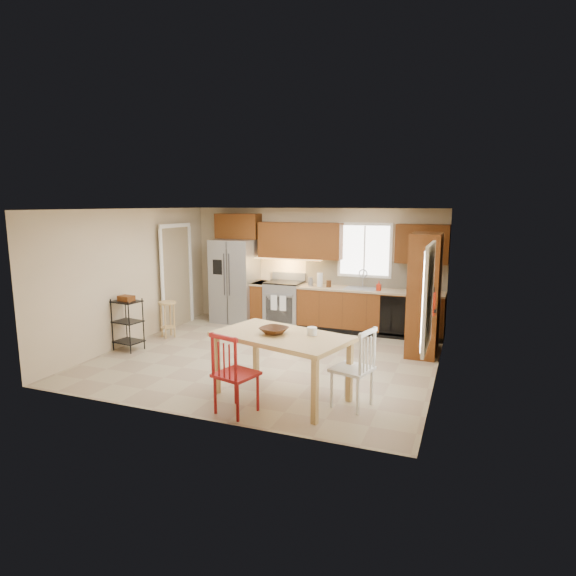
{
  "coord_description": "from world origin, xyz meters",
  "views": [
    {
      "loc": [
        3.14,
        -7.24,
        2.58
      ],
      "look_at": [
        0.22,
        0.4,
        1.15
      ],
      "focal_mm": 30.0,
      "sensor_mm": 36.0,
      "label": 1
    }
  ],
  "objects_px": {
    "pantry": "(424,294)",
    "utility_cart": "(128,324)",
    "fire_extinguisher": "(432,304)",
    "range_stove": "(284,304)",
    "chair_white": "(352,368)",
    "table_jar": "(312,333)",
    "dining_table": "(282,366)",
    "soap_bottle": "(379,286)",
    "refrigerator": "(235,281)",
    "bar_stool": "(168,319)",
    "table_bowl": "(274,334)",
    "chair_red": "(236,373)"
  },
  "relations": [
    {
      "from": "refrigerator",
      "to": "chair_white",
      "type": "relative_size",
      "value": 1.75
    },
    {
      "from": "fire_extinguisher",
      "to": "range_stove",
      "type": "bearing_deg",
      "value": 147.38
    },
    {
      "from": "pantry",
      "to": "fire_extinguisher",
      "type": "height_order",
      "value": "pantry"
    },
    {
      "from": "chair_white",
      "to": "table_jar",
      "type": "distance_m",
      "value": 0.69
    },
    {
      "from": "utility_cart",
      "to": "range_stove",
      "type": "bearing_deg",
      "value": 61.92
    },
    {
      "from": "fire_extinguisher",
      "to": "bar_stool",
      "type": "distance_m",
      "value": 5.02
    },
    {
      "from": "dining_table",
      "to": "chair_white",
      "type": "xyz_separation_m",
      "value": [
        0.95,
        0.05,
        0.09
      ]
    },
    {
      "from": "refrigerator",
      "to": "chair_red",
      "type": "bearing_deg",
      "value": -62.73
    },
    {
      "from": "fire_extinguisher",
      "to": "table_bowl",
      "type": "height_order",
      "value": "fire_extinguisher"
    },
    {
      "from": "fire_extinguisher",
      "to": "table_bowl",
      "type": "relative_size",
      "value": 1.01
    },
    {
      "from": "chair_white",
      "to": "table_jar",
      "type": "height_order",
      "value": "chair_white"
    },
    {
      "from": "soap_bottle",
      "to": "chair_white",
      "type": "relative_size",
      "value": 0.18
    },
    {
      "from": "refrigerator",
      "to": "chair_red",
      "type": "relative_size",
      "value": 1.75
    },
    {
      "from": "refrigerator",
      "to": "range_stove",
      "type": "height_order",
      "value": "refrigerator"
    },
    {
      "from": "refrigerator",
      "to": "dining_table",
      "type": "xyz_separation_m",
      "value": [
        2.56,
        -3.63,
        -0.48
      ]
    },
    {
      "from": "soap_bottle",
      "to": "table_bowl",
      "type": "relative_size",
      "value": 0.53
    },
    {
      "from": "chair_white",
      "to": "table_jar",
      "type": "bearing_deg",
      "value": 99.25
    },
    {
      "from": "dining_table",
      "to": "table_jar",
      "type": "bearing_deg",
      "value": 31.32
    },
    {
      "from": "refrigerator",
      "to": "utility_cart",
      "type": "distance_m",
      "value": 2.78
    },
    {
      "from": "refrigerator",
      "to": "dining_table",
      "type": "relative_size",
      "value": 1.03
    },
    {
      "from": "dining_table",
      "to": "table_jar",
      "type": "height_order",
      "value": "table_jar"
    },
    {
      "from": "chair_red",
      "to": "chair_white",
      "type": "relative_size",
      "value": 1.0
    },
    {
      "from": "refrigerator",
      "to": "fire_extinguisher",
      "type": "distance_m",
      "value": 4.76
    },
    {
      "from": "fire_extinguisher",
      "to": "chair_white",
      "type": "xyz_separation_m",
      "value": [
        -0.82,
        -1.61,
        -0.58
      ]
    },
    {
      "from": "dining_table",
      "to": "utility_cart",
      "type": "distance_m",
      "value": 3.51
    },
    {
      "from": "range_stove",
      "to": "soap_bottle",
      "type": "distance_m",
      "value": 2.1
    },
    {
      "from": "soap_bottle",
      "to": "table_jar",
      "type": "relative_size",
      "value": 1.12
    },
    {
      "from": "table_jar",
      "to": "bar_stool",
      "type": "xyz_separation_m",
      "value": [
        -3.57,
        1.86,
        -0.55
      ]
    },
    {
      "from": "range_stove",
      "to": "table_jar",
      "type": "xyz_separation_m",
      "value": [
        1.79,
        -3.58,
        0.45
      ]
    },
    {
      "from": "soap_bottle",
      "to": "utility_cart",
      "type": "height_order",
      "value": "soap_bottle"
    },
    {
      "from": "range_stove",
      "to": "utility_cart",
      "type": "height_order",
      "value": "utility_cart"
    },
    {
      "from": "chair_white",
      "to": "range_stove",
      "type": "bearing_deg",
      "value": 48.28
    },
    {
      "from": "chair_white",
      "to": "soap_bottle",
      "type": "bearing_deg",
      "value": 20.63
    },
    {
      "from": "dining_table",
      "to": "table_bowl",
      "type": "distance_m",
      "value": 0.46
    },
    {
      "from": "bar_stool",
      "to": "utility_cart",
      "type": "distance_m",
      "value": 0.98
    },
    {
      "from": "range_stove",
      "to": "bar_stool",
      "type": "relative_size",
      "value": 1.3
    },
    {
      "from": "dining_table",
      "to": "table_bowl",
      "type": "relative_size",
      "value": 4.94
    },
    {
      "from": "pantry",
      "to": "utility_cart",
      "type": "bearing_deg",
      "value": -161.02
    },
    {
      "from": "range_stove",
      "to": "table_bowl",
      "type": "relative_size",
      "value": 2.57
    },
    {
      "from": "fire_extinguisher",
      "to": "bar_stool",
      "type": "bearing_deg",
      "value": 176.39
    },
    {
      "from": "refrigerator",
      "to": "range_stove",
      "type": "xyz_separation_m",
      "value": [
        1.15,
        0.06,
        -0.45
      ]
    },
    {
      "from": "refrigerator",
      "to": "fire_extinguisher",
      "type": "xyz_separation_m",
      "value": [
        4.33,
        -1.98,
        0.19
      ]
    },
    {
      "from": "chair_white",
      "to": "bar_stool",
      "type": "height_order",
      "value": "chair_white"
    },
    {
      "from": "pantry",
      "to": "utility_cart",
      "type": "distance_m",
      "value": 5.25
    },
    {
      "from": "dining_table",
      "to": "table_bowl",
      "type": "xyz_separation_m",
      "value": [
        -0.11,
        0.0,
        0.44
      ]
    },
    {
      "from": "table_jar",
      "to": "table_bowl",
      "type": "bearing_deg",
      "value": -167.47
    },
    {
      "from": "pantry",
      "to": "table_jar",
      "type": "height_order",
      "value": "pantry"
    },
    {
      "from": "bar_stool",
      "to": "dining_table",
      "type": "bearing_deg",
      "value": -36.18
    },
    {
      "from": "soap_bottle",
      "to": "table_jar",
      "type": "bearing_deg",
      "value": -93.87
    },
    {
      "from": "refrigerator",
      "to": "bar_stool",
      "type": "xyz_separation_m",
      "value": [
        -0.63,
        -1.66,
        -0.56
      ]
    }
  ]
}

